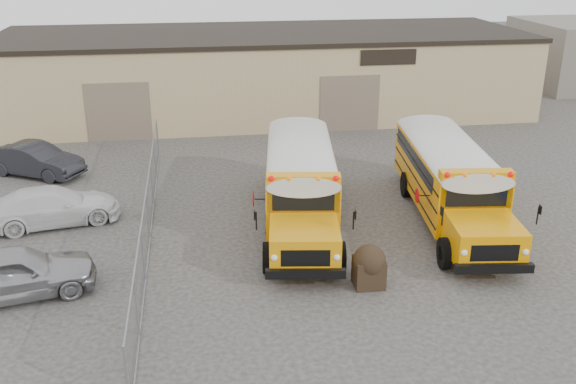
{
  "coord_description": "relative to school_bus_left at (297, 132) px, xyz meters",
  "views": [
    {
      "loc": [
        -4.31,
        -17.59,
        9.68
      ],
      "look_at": [
        -1.22,
        2.57,
        1.6
      ],
      "focal_mm": 40.0,
      "sensor_mm": 36.0,
      "label": 1
    }
  ],
  "objects": [
    {
      "name": "school_bus_right",
      "position": [
        5.37,
        -0.47,
        0.0
      ],
      "size": [
        3.62,
        9.95,
        2.85
      ],
      "color": "orange",
      "rests_on": "ground"
    },
    {
      "name": "school_bus_left",
      "position": [
        0.0,
        0.0,
        0.0
      ],
      "size": [
        3.72,
        9.94,
        2.84
      ],
      "color": "orange",
      "rests_on": "ground"
    },
    {
      "name": "chainlink_fence",
      "position": [
        -6.25,
        -6.61,
        -0.74
      ],
      "size": [
        0.07,
        18.07,
        1.81
      ],
      "color": "gray",
      "rests_on": "ground"
    },
    {
      "name": "ground",
      "position": [
        -0.25,
        -9.61,
        -1.64
      ],
      "size": [
        120.0,
        120.0,
        0.0
      ],
      "primitive_type": "plane",
      "color": "#312F2D",
      "rests_on": "ground"
    },
    {
      "name": "car_dark",
      "position": [
        -11.44,
        0.61,
        -0.94
      ],
      "size": [
        4.48,
        3.37,
        1.41
      ],
      "primitive_type": "imported",
      "rotation": [
        0.0,
        0.0,
        1.07
      ],
      "color": "#222227",
      "rests_on": "ground"
    },
    {
      "name": "warehouse",
      "position": [
        -0.25,
        10.38,
        0.73
      ],
      "size": [
        30.2,
        10.2,
        4.67
      ],
      "color": "tan",
      "rests_on": "ground"
    },
    {
      "name": "tarp_bundle",
      "position": [
        0.36,
        -10.93,
        -0.97
      ],
      "size": [
        0.97,
        0.97,
        1.32
      ],
      "color": "black",
      "rests_on": "ground"
    },
    {
      "name": "car_silver",
      "position": [
        -9.87,
        -9.99,
        -0.88
      ],
      "size": [
        4.78,
        2.72,
        1.53
      ],
      "primitive_type": "imported",
      "rotation": [
        0.0,
        0.0,
        1.78
      ],
      "color": "#A3A3A8",
      "rests_on": "ground"
    },
    {
      "name": "car_white",
      "position": [
        -9.74,
        -4.82,
        -0.97
      ],
      "size": [
        4.98,
        2.87,
        1.36
      ],
      "primitive_type": "imported",
      "rotation": [
        0.0,
        0.0,
        1.79
      ],
      "color": "silver",
      "rests_on": "ground"
    }
  ]
}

